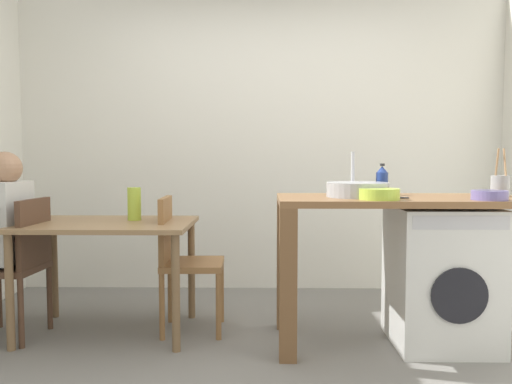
{
  "coord_description": "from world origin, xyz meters",
  "views": [
    {
      "loc": [
        0.04,
        -2.85,
        1.16
      ],
      "look_at": [
        -0.01,
        0.45,
        0.94
      ],
      "focal_mm": 36.39,
      "sensor_mm": 36.0,
      "label": 1
    }
  ],
  "objects_px": {
    "chair_person_seat": "(19,260)",
    "colander": "(489,195)",
    "vase": "(134,204)",
    "washing_machine": "(441,276)",
    "mixing_bowl": "(379,193)",
    "dining_table": "(108,237)",
    "utensil_crock": "(500,185)",
    "chair_opposite": "(182,256)",
    "bottle_tall_green": "(382,181)"
  },
  "relations": [
    {
      "from": "chair_person_seat",
      "to": "mixing_bowl",
      "type": "height_order",
      "value": "mixing_bowl"
    },
    {
      "from": "chair_person_seat",
      "to": "mixing_bowl",
      "type": "xyz_separation_m",
      "value": [
        2.24,
        -0.27,
        0.45
      ]
    },
    {
      "from": "dining_table",
      "to": "utensil_crock",
      "type": "bearing_deg",
      "value": -2.78
    },
    {
      "from": "dining_table",
      "to": "chair_person_seat",
      "type": "distance_m",
      "value": 0.57
    },
    {
      "from": "bottle_tall_green",
      "to": "mixing_bowl",
      "type": "height_order",
      "value": "bottle_tall_green"
    },
    {
      "from": "bottle_tall_green",
      "to": "mixing_bowl",
      "type": "xyz_separation_m",
      "value": [
        -0.09,
        -0.35,
        -0.06
      ]
    },
    {
      "from": "colander",
      "to": "bottle_tall_green",
      "type": "bearing_deg",
      "value": 145.04
    },
    {
      "from": "chair_opposite",
      "to": "colander",
      "type": "distance_m",
      "value": 1.94
    },
    {
      "from": "bottle_tall_green",
      "to": "vase",
      "type": "relative_size",
      "value": 0.92
    },
    {
      "from": "chair_opposite",
      "to": "bottle_tall_green",
      "type": "bearing_deg",
      "value": 85.06
    },
    {
      "from": "chair_person_seat",
      "to": "chair_opposite",
      "type": "xyz_separation_m",
      "value": [
        1.02,
        0.15,
        0.0
      ]
    },
    {
      "from": "dining_table",
      "to": "mixing_bowl",
      "type": "height_order",
      "value": "mixing_bowl"
    },
    {
      "from": "washing_machine",
      "to": "utensil_crock",
      "type": "height_order",
      "value": "utensil_crock"
    },
    {
      "from": "dining_table",
      "to": "mixing_bowl",
      "type": "xyz_separation_m",
      "value": [
        1.69,
        -0.37,
        0.31
      ]
    },
    {
      "from": "dining_table",
      "to": "bottle_tall_green",
      "type": "height_order",
      "value": "bottle_tall_green"
    },
    {
      "from": "colander",
      "to": "dining_table",
      "type": "bearing_deg",
      "value": 170.4
    },
    {
      "from": "vase",
      "to": "dining_table",
      "type": "bearing_deg",
      "value": -146.31
    },
    {
      "from": "chair_person_seat",
      "to": "vase",
      "type": "relative_size",
      "value": 4.07
    },
    {
      "from": "vase",
      "to": "chair_opposite",
      "type": "bearing_deg",
      "value": -9.16
    },
    {
      "from": "dining_table",
      "to": "chair_opposite",
      "type": "relative_size",
      "value": 1.22
    },
    {
      "from": "mixing_bowl",
      "to": "utensil_crock",
      "type": "height_order",
      "value": "utensil_crock"
    },
    {
      "from": "utensil_crock",
      "to": "bottle_tall_green",
      "type": "bearing_deg",
      "value": 171.97
    },
    {
      "from": "washing_machine",
      "to": "utensil_crock",
      "type": "distance_m",
      "value": 0.67
    },
    {
      "from": "dining_table",
      "to": "washing_machine",
      "type": "distance_m",
      "value": 2.14
    },
    {
      "from": "chair_opposite",
      "to": "vase",
      "type": "distance_m",
      "value": 0.48
    },
    {
      "from": "colander",
      "to": "chair_opposite",
      "type": "bearing_deg",
      "value": 166.58
    },
    {
      "from": "utensil_crock",
      "to": "mixing_bowl",
      "type": "bearing_deg",
      "value": -162.7
    },
    {
      "from": "utensil_crock",
      "to": "colander",
      "type": "distance_m",
      "value": 0.33
    },
    {
      "from": "utensil_crock",
      "to": "vase",
      "type": "distance_m",
      "value": 2.36
    },
    {
      "from": "dining_table",
      "to": "vase",
      "type": "height_order",
      "value": "vase"
    },
    {
      "from": "dining_table",
      "to": "vase",
      "type": "xyz_separation_m",
      "value": [
        0.15,
        0.1,
        0.21
      ]
    },
    {
      "from": "washing_machine",
      "to": "utensil_crock",
      "type": "xyz_separation_m",
      "value": [
        0.37,
        0.05,
        0.56
      ]
    },
    {
      "from": "chair_person_seat",
      "to": "mixing_bowl",
      "type": "distance_m",
      "value": 2.3
    },
    {
      "from": "utensil_crock",
      "to": "chair_person_seat",
      "type": "bearing_deg",
      "value": 179.7
    },
    {
      "from": "chair_person_seat",
      "to": "colander",
      "type": "height_order",
      "value": "colander"
    },
    {
      "from": "colander",
      "to": "utensil_crock",
      "type": "bearing_deg",
      "value": 56.3
    },
    {
      "from": "washing_machine",
      "to": "vase",
      "type": "bearing_deg",
      "value": 172.12
    },
    {
      "from": "colander",
      "to": "washing_machine",
      "type": "bearing_deg",
      "value": 130.74
    },
    {
      "from": "chair_opposite",
      "to": "vase",
      "type": "bearing_deg",
      "value": -101.11
    },
    {
      "from": "mixing_bowl",
      "to": "vase",
      "type": "bearing_deg",
      "value": 162.99
    },
    {
      "from": "colander",
      "to": "vase",
      "type": "relative_size",
      "value": 0.9
    },
    {
      "from": "dining_table",
      "to": "chair_person_seat",
      "type": "bearing_deg",
      "value": -169.08
    },
    {
      "from": "colander",
      "to": "mixing_bowl",
      "type": "bearing_deg",
      "value": 178.16
    },
    {
      "from": "dining_table",
      "to": "utensil_crock",
      "type": "xyz_separation_m",
      "value": [
        2.49,
        -0.12,
        0.35
      ]
    },
    {
      "from": "vase",
      "to": "utensil_crock",
      "type": "bearing_deg",
      "value": -5.39
    },
    {
      "from": "chair_person_seat",
      "to": "mixing_bowl",
      "type": "relative_size",
      "value": 3.87
    },
    {
      "from": "chair_person_seat",
      "to": "utensil_crock",
      "type": "distance_m",
      "value": 3.08
    },
    {
      "from": "dining_table",
      "to": "mixing_bowl",
      "type": "relative_size",
      "value": 4.72
    },
    {
      "from": "dining_table",
      "to": "colander",
      "type": "relative_size",
      "value": 5.5
    },
    {
      "from": "dining_table",
      "to": "colander",
      "type": "bearing_deg",
      "value": -9.6
    }
  ]
}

